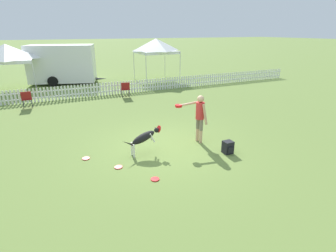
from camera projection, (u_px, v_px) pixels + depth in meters
ground_plane at (165, 146)px, 8.57m from camera, size 240.00×240.00×0.00m
handler_person at (199, 114)px, 8.56m from camera, size 0.96×0.61×1.61m
leaping_dog at (144, 137)px, 7.87m from camera, size 1.25×0.30×0.83m
frisbee_near_handler at (118, 167)px, 7.23m from camera, size 0.22×0.22×0.02m
frisbee_near_dog at (86, 158)px, 7.72m from camera, size 0.22×0.22×0.02m
frisbee_midfield at (155, 179)px, 6.64m from camera, size 0.22×0.22×0.02m
backpack_on_grass at (228, 147)px, 8.03m from camera, size 0.29×0.30×0.39m
picket_fence at (108, 89)px, 15.26m from camera, size 27.55×0.04×0.74m
folding_chair_blue_left at (125, 88)px, 14.71m from camera, size 0.55×0.57×0.86m
folding_chair_center at (27, 98)px, 12.64m from camera, size 0.46×0.48×0.83m
canopy_tent_main at (6, 53)px, 15.87m from camera, size 2.73×2.73×2.82m
canopy_tent_secondary at (156, 46)px, 19.03m from camera, size 2.66×2.66×3.04m
equipment_trailer at (63, 63)px, 18.34m from camera, size 5.23×3.25×2.65m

